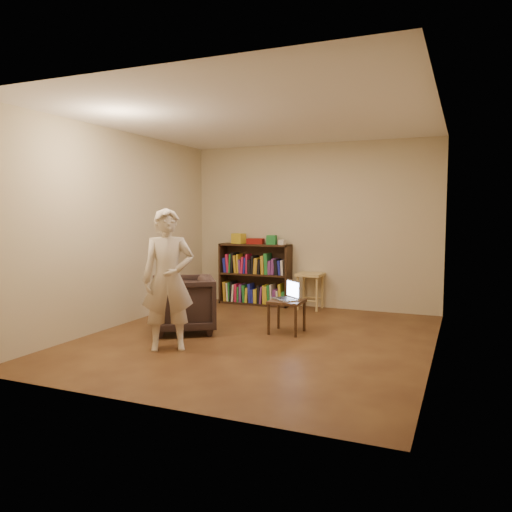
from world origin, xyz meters
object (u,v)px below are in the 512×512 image
at_px(bookshelf, 255,278).
at_px(armchair, 183,304).
at_px(side_table, 287,306).
at_px(stool, 310,280).
at_px(person, 168,280).
at_px(laptop, 288,295).

bearing_deg(bookshelf, armchair, -92.56).
bearing_deg(side_table, armchair, -159.39).
relative_size(bookshelf, armchair, 1.53).
relative_size(stool, person, 0.36).
bearing_deg(side_table, stool, 96.38).
relative_size(bookshelf, stool, 2.11).
height_order(armchair, person, person).
height_order(stool, armchair, armchair).
bearing_deg(laptop, stool, 138.49).
relative_size(stool, laptop, 1.43).
bearing_deg(stool, armchair, -117.02).
bearing_deg(bookshelf, person, -86.25).
bearing_deg(side_table, laptop, 83.04).
relative_size(bookshelf, person, 0.77).
bearing_deg(armchair, bookshelf, 143.88).
distance_m(stool, laptop, 1.57).
bearing_deg(armchair, laptop, 78.73).
height_order(stool, person, person).
bearing_deg(person, laptop, 20.52).
bearing_deg(armchair, stool, 119.42).
bearing_deg(armchair, side_table, 77.04).
xyz_separation_m(armchair, side_table, (1.24, 0.46, -0.01)).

